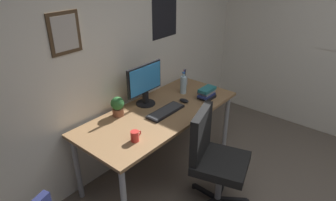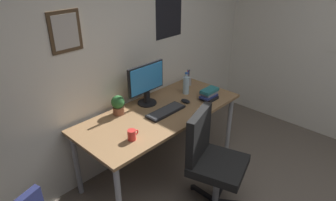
{
  "view_description": "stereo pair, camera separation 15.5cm",
  "coord_description": "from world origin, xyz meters",
  "px_view_note": "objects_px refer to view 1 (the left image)",
  "views": [
    {
      "loc": [
        -1.77,
        -0.03,
        2.14
      ],
      "look_at": [
        0.17,
        1.59,
        0.87
      ],
      "focal_mm": 31.5,
      "sensor_mm": 36.0,
      "label": 1
    },
    {
      "loc": [
        -1.67,
        -0.15,
        2.14
      ],
      "look_at": [
        0.17,
        1.59,
        0.87
      ],
      "focal_mm": 31.5,
      "sensor_mm": 36.0,
      "label": 2
    }
  ],
  "objects_px": {
    "monitor": "(145,83)",
    "book_stack_left": "(207,93)",
    "office_chair": "(213,155)",
    "computer_mouse": "(184,101)",
    "water_bottle": "(183,84)",
    "keyboard": "(166,111)",
    "coffee_mug_near": "(135,136)",
    "potted_plant": "(118,106)",
    "pen_cup": "(185,80)"
  },
  "relations": [
    {
      "from": "monitor",
      "to": "book_stack_left",
      "type": "distance_m",
      "value": 0.7
    },
    {
      "from": "office_chair",
      "to": "monitor",
      "type": "distance_m",
      "value": 0.99
    },
    {
      "from": "computer_mouse",
      "to": "water_bottle",
      "type": "height_order",
      "value": "water_bottle"
    },
    {
      "from": "monitor",
      "to": "water_bottle",
      "type": "bearing_deg",
      "value": -16.59
    },
    {
      "from": "keyboard",
      "to": "coffee_mug_near",
      "type": "relative_size",
      "value": 3.9
    },
    {
      "from": "office_chair",
      "to": "coffee_mug_near",
      "type": "distance_m",
      "value": 0.72
    },
    {
      "from": "coffee_mug_near",
      "to": "book_stack_left",
      "type": "xyz_separation_m",
      "value": [
        1.08,
        -0.01,
        0.01
      ]
    },
    {
      "from": "computer_mouse",
      "to": "potted_plant",
      "type": "xyz_separation_m",
      "value": [
        -0.64,
        0.32,
        0.09
      ]
    },
    {
      "from": "water_bottle",
      "to": "coffee_mug_near",
      "type": "bearing_deg",
      "value": -165.5
    },
    {
      "from": "computer_mouse",
      "to": "book_stack_left",
      "type": "xyz_separation_m",
      "value": [
        0.24,
        -0.13,
        0.04
      ]
    },
    {
      "from": "book_stack_left",
      "to": "water_bottle",
      "type": "bearing_deg",
      "value": 102.99
    },
    {
      "from": "keyboard",
      "to": "potted_plant",
      "type": "xyz_separation_m",
      "value": [
        -0.34,
        0.32,
        0.09
      ]
    },
    {
      "from": "computer_mouse",
      "to": "book_stack_left",
      "type": "distance_m",
      "value": 0.27
    },
    {
      "from": "potted_plant",
      "to": "monitor",
      "type": "bearing_deg",
      "value": -6.14
    },
    {
      "from": "book_stack_left",
      "to": "pen_cup",
      "type": "bearing_deg",
      "value": 70.9
    },
    {
      "from": "coffee_mug_near",
      "to": "pen_cup",
      "type": "bearing_deg",
      "value": 18.05
    },
    {
      "from": "book_stack_left",
      "to": "office_chair",
      "type": "bearing_deg",
      "value": -141.59
    },
    {
      "from": "monitor",
      "to": "coffee_mug_near",
      "type": "xyz_separation_m",
      "value": [
        -0.55,
        -0.4,
        -0.19
      ]
    },
    {
      "from": "keyboard",
      "to": "pen_cup",
      "type": "height_order",
      "value": "pen_cup"
    },
    {
      "from": "keyboard",
      "to": "book_stack_left",
      "type": "bearing_deg",
      "value": -13.5
    },
    {
      "from": "keyboard",
      "to": "pen_cup",
      "type": "relative_size",
      "value": 2.15
    },
    {
      "from": "office_chair",
      "to": "computer_mouse",
      "type": "distance_m",
      "value": 0.73
    },
    {
      "from": "office_chair",
      "to": "potted_plant",
      "type": "height_order",
      "value": "office_chair"
    },
    {
      "from": "monitor",
      "to": "pen_cup",
      "type": "xyz_separation_m",
      "value": [
        0.67,
        -0.01,
        -0.19
      ]
    },
    {
      "from": "monitor",
      "to": "computer_mouse",
      "type": "distance_m",
      "value": 0.46
    },
    {
      "from": "keyboard",
      "to": "coffee_mug_near",
      "type": "distance_m",
      "value": 0.55
    },
    {
      "from": "monitor",
      "to": "water_bottle",
      "type": "distance_m",
      "value": 0.51
    },
    {
      "from": "coffee_mug_near",
      "to": "potted_plant",
      "type": "relative_size",
      "value": 0.57
    },
    {
      "from": "water_bottle",
      "to": "pen_cup",
      "type": "relative_size",
      "value": 1.26
    },
    {
      "from": "computer_mouse",
      "to": "pen_cup",
      "type": "xyz_separation_m",
      "value": [
        0.38,
        0.28,
        0.04
      ]
    },
    {
      "from": "computer_mouse",
      "to": "monitor",
      "type": "bearing_deg",
      "value": 135.87
    },
    {
      "from": "office_chair",
      "to": "book_stack_left",
      "type": "relative_size",
      "value": 4.32
    },
    {
      "from": "water_bottle",
      "to": "coffee_mug_near",
      "type": "xyz_separation_m",
      "value": [
        -1.02,
        -0.26,
        -0.06
      ]
    },
    {
      "from": "coffee_mug_near",
      "to": "potted_plant",
      "type": "height_order",
      "value": "potted_plant"
    },
    {
      "from": "keyboard",
      "to": "book_stack_left",
      "type": "height_order",
      "value": "book_stack_left"
    },
    {
      "from": "computer_mouse",
      "to": "potted_plant",
      "type": "bearing_deg",
      "value": 153.27
    },
    {
      "from": "monitor",
      "to": "keyboard",
      "type": "relative_size",
      "value": 1.07
    },
    {
      "from": "keyboard",
      "to": "water_bottle",
      "type": "bearing_deg",
      "value": 16.64
    },
    {
      "from": "water_bottle",
      "to": "coffee_mug_near",
      "type": "height_order",
      "value": "water_bottle"
    },
    {
      "from": "office_chair",
      "to": "water_bottle",
      "type": "distance_m",
      "value": 0.97
    },
    {
      "from": "keyboard",
      "to": "potted_plant",
      "type": "height_order",
      "value": "potted_plant"
    },
    {
      "from": "coffee_mug_near",
      "to": "keyboard",
      "type": "bearing_deg",
      "value": 12.57
    },
    {
      "from": "water_bottle",
      "to": "potted_plant",
      "type": "distance_m",
      "value": 0.83
    },
    {
      "from": "water_bottle",
      "to": "coffee_mug_near",
      "type": "relative_size",
      "value": 2.29
    },
    {
      "from": "office_chair",
      "to": "monitor",
      "type": "height_order",
      "value": "monitor"
    },
    {
      "from": "computer_mouse",
      "to": "coffee_mug_near",
      "type": "distance_m",
      "value": 0.85
    },
    {
      "from": "keyboard",
      "to": "computer_mouse",
      "type": "distance_m",
      "value": 0.3
    },
    {
      "from": "monitor",
      "to": "potted_plant",
      "type": "distance_m",
      "value": 0.37
    },
    {
      "from": "keyboard",
      "to": "book_stack_left",
      "type": "distance_m",
      "value": 0.56
    },
    {
      "from": "keyboard",
      "to": "monitor",
      "type": "bearing_deg",
      "value": 88.66
    }
  ]
}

